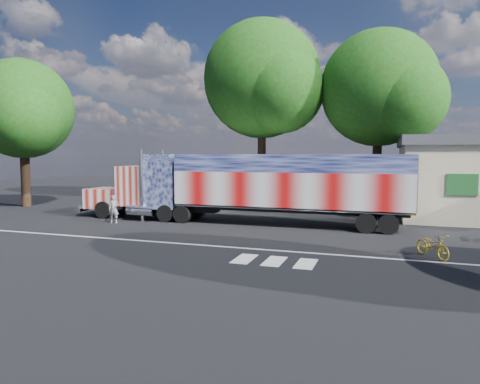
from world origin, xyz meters
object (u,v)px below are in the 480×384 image
(woman, at_px, (114,209))
(tree_w_a, at_px, (23,110))
(coach_bus, at_px, (254,184))
(bicycle, at_px, (433,245))
(tree_n_mid, at_px, (264,80))
(tree_ne_a, at_px, (381,89))
(semi_truck, at_px, (247,185))

(woman, xyz_separation_m, tree_w_a, (-11.33, 4.83, 6.70))
(coach_bus, height_order, tree_w_a, tree_w_a)
(coach_bus, xyz_separation_m, tree_w_a, (-17.05, -5.17, 5.73))
(bicycle, relative_size, tree_n_mid, 0.12)
(tree_w_a, distance_m, tree_ne_a, 27.70)
(coach_bus, distance_m, bicycle, 17.56)
(bicycle, xyz_separation_m, tree_n_mid, (-11.74, 17.52, 9.90))
(woman, bearing_deg, coach_bus, 41.38)
(tree_ne_a, bearing_deg, coach_bus, -156.08)
(coach_bus, bearing_deg, tree_n_mid, 95.97)
(tree_n_mid, distance_m, tree_w_a, 19.26)
(tree_ne_a, bearing_deg, bicycle, -82.55)
(semi_truck, distance_m, bicycle, 11.31)
(coach_bus, distance_m, tree_ne_a, 12.32)
(tree_ne_a, bearing_deg, tree_n_mid, 179.15)
(tree_n_mid, distance_m, tree_ne_a, 9.55)
(woman, distance_m, tree_n_mid, 17.87)
(semi_truck, bearing_deg, coach_bus, 103.55)
(bicycle, bearing_deg, tree_n_mid, 91.03)
(coach_bus, xyz_separation_m, tree_n_mid, (-0.43, 4.15, 8.58))
(woman, distance_m, tree_ne_a, 21.99)
(semi_truck, bearing_deg, tree_ne_a, 57.86)
(woman, distance_m, tree_w_a, 14.02)
(semi_truck, distance_m, tree_n_mid, 14.38)
(coach_bus, xyz_separation_m, bicycle, (11.31, -13.37, -1.32))
(tree_w_a, bearing_deg, woman, -23.08)
(bicycle, xyz_separation_m, tree_w_a, (-28.36, 8.20, 7.05))
(woman, height_order, tree_n_mid, tree_n_mid)
(semi_truck, xyz_separation_m, coach_bus, (-1.81, 7.50, -0.44))
(coach_bus, relative_size, tree_n_mid, 0.78)
(coach_bus, xyz_separation_m, woman, (-5.72, -10.00, -0.97))
(bicycle, distance_m, tree_w_a, 30.35)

